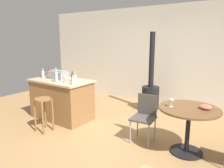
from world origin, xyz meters
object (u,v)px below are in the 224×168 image
Objects in this scene: bottle_2 at (56,76)px; dining_table at (189,119)px; folding_chair_far at (145,115)px; toolbox at (58,75)px; bottle_0 at (49,74)px; bottle_3 at (43,74)px; wood_stove at (150,92)px; kitchen_island at (62,99)px; bottle_5 at (72,77)px; wine_glass at (172,100)px; cup_1 at (66,80)px; wooden_stool at (43,108)px; bottle_1 at (73,81)px; bottle_4 at (75,79)px; serving_bowl at (206,107)px; cup_0 at (56,74)px.

dining_table is at bearing 6.37° from bottle_2.
folding_chair_far is 2.29m from toolbox.
bottle_3 reaches higher than bottle_0.
dining_table is 2.15m from wood_stove.
folding_chair_far is 2.72× the size of bottle_2.
bottle_3 reaches higher than kitchen_island.
kitchen_island is at bearing -6.21° from bottle_0.
bottle_3 is (-0.65, 0.15, -0.03)m from bottle_2.
bottle_5 is at bearing 52.17° from bottle_2.
wine_glass is (3.13, 0.06, -0.13)m from bottle_3.
wine_glass is (2.31, 0.10, -0.10)m from cup_1.
dining_table is 6.60× the size of wine_glass.
folding_chair_far is at bearing 0.81° from bottle_5.
toolbox reaches higher than cup_1.
wooden_stool is at bearing -116.07° from wood_stove.
bottle_1 is at bearing -43.20° from bottle_5.
bottle_4 is at bearing 0.95° from bottle_3.
folding_chair_far is at bearing 0.75° from bottle_0.
kitchen_island is at bearing -178.13° from dining_table.
bottle_1 is 0.35m from bottle_5.
bottle_2 is 2.17× the size of wine_glass.
bottle_1 is 2.03m from wine_glass.
cup_1 is (0.82, -0.05, -0.03)m from bottle_3.
folding_chair_far is (2.08, 0.08, 0.04)m from kitchen_island.
dining_table is (2.59, 0.80, 0.09)m from wooden_stool.
serving_bowl is (2.79, 0.29, -0.17)m from cup_1.
serving_bowl is (2.56, 0.23, -0.20)m from bottle_4.
bottle_1 is at bearing -18.63° from toolbox.
wood_stove is 9.00× the size of bottle_3.
wood_stove reaches higher than toolbox.
bottle_0 is (-0.32, -0.01, -0.01)m from toolbox.
bottle_4 reaches higher than bottle_3.
bottle_0 is at bearing -179.25° from folding_chair_far.
folding_chair_far is at bearing 2.31° from kitchen_island.
dining_table is 2.61m from cup_1.
wood_stove reaches higher than dining_table.
bottle_2 is at bearing -40.17° from cup_0.
bottle_0 reaches higher than bottle_1.
bottle_2 is at bearing -172.41° from serving_bowl.
wine_glass is at bearing 1.07° from bottle_4.
bottle_4 is at bearing 22.84° from bottle_2.
bottle_1 is at bearing -171.68° from serving_bowl.
folding_chair_far is at bearing 10.03° from bottle_1.
bottle_2 is at bearing -63.66° from kitchen_island.
bottle_2 is at bearing -176.30° from bottle_1.
folding_chair_far is 1.87m from cup_1.
cup_0 is at bearing 83.34° from bottle_0.
cup_0 is 0.62× the size of serving_bowl.
serving_bowl is (3.61, 0.24, -0.20)m from bottle_3.
wine_glass is (2.33, 0.70, 0.38)m from wooden_stool.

